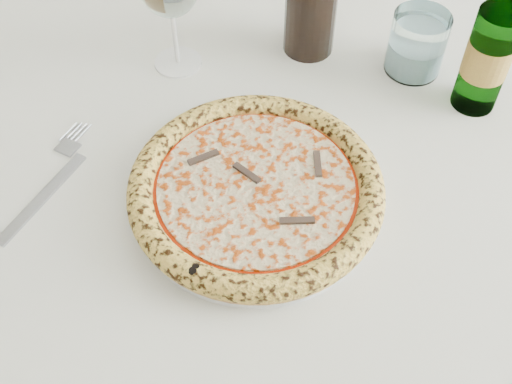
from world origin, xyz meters
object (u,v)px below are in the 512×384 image
plate (256,198)px  tumbler (416,47)px  dining_table (269,189)px  beer_bottle (491,49)px  pizza (256,189)px

plate → tumbler: (0.18, 0.29, 0.03)m
dining_table → tumbler: bearing=46.3°
dining_table → plate: bearing=-90.0°
plate → beer_bottle: (0.26, 0.23, 0.08)m
tumbler → dining_table: bearing=-133.7°
dining_table → beer_bottle: beer_bottle is taller
plate → tumbler: bearing=58.1°
tumbler → beer_bottle: beer_bottle is taller
dining_table → tumbler: size_ratio=14.99×
dining_table → tumbler: 0.29m
beer_bottle → pizza: bearing=-139.0°
pizza → tumbler: bearing=58.1°
dining_table → plate: plate is taller
dining_table → pizza: size_ratio=4.40×
plate → tumbler: size_ratio=3.25×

